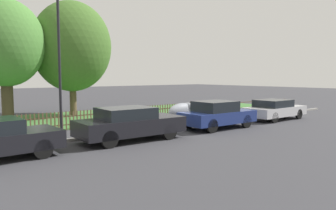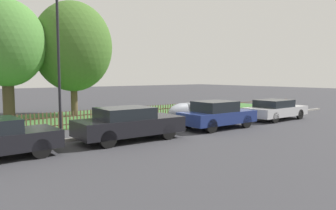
{
  "view_description": "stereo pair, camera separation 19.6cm",
  "coord_description": "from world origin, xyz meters",
  "px_view_note": "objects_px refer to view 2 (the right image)",
  "views": [
    {
      "loc": [
        -9.46,
        -12.65,
        2.68
      ],
      "look_at": [
        1.43,
        1.01,
        1.1
      ],
      "focal_mm": 35.0,
      "sensor_mm": 36.0,
      "label": 1
    },
    {
      "loc": [
        -9.31,
        -12.77,
        2.68
      ],
      "look_at": [
        1.43,
        1.01,
        1.1
      ],
      "focal_mm": 35.0,
      "sensor_mm": 36.0,
      "label": 2
    }
  ],
  "objects_px": {
    "parked_car_black_saloon": "(129,123)",
    "parked_car_navy_estate": "(217,114)",
    "street_lamp": "(59,48)",
    "tree_behind_motorcycle": "(73,47)",
    "tree_nearest_kerb": "(6,44)",
    "parked_car_red_compact": "(275,109)",
    "covered_motorcycle": "(183,111)"
  },
  "relations": [
    {
      "from": "parked_car_red_compact",
      "to": "parked_car_black_saloon",
      "type": "bearing_deg",
      "value": 179.04
    },
    {
      "from": "street_lamp",
      "to": "tree_behind_motorcycle",
      "type": "bearing_deg",
      "value": 64.72
    },
    {
      "from": "covered_motorcycle",
      "to": "tree_behind_motorcycle",
      "type": "xyz_separation_m",
      "value": [
        -3.39,
        7.32,
        3.91
      ]
    },
    {
      "from": "tree_nearest_kerb",
      "to": "tree_behind_motorcycle",
      "type": "xyz_separation_m",
      "value": [
        4.13,
        0.28,
        0.05
      ]
    },
    {
      "from": "parked_car_black_saloon",
      "to": "parked_car_red_compact",
      "type": "distance_m",
      "value": 10.29
    },
    {
      "from": "tree_nearest_kerb",
      "to": "tree_behind_motorcycle",
      "type": "distance_m",
      "value": 4.14
    },
    {
      "from": "parked_car_navy_estate",
      "to": "tree_nearest_kerb",
      "type": "distance_m",
      "value": 12.84
    },
    {
      "from": "parked_car_navy_estate",
      "to": "covered_motorcycle",
      "type": "distance_m",
      "value": 2.55
    },
    {
      "from": "covered_motorcycle",
      "to": "tree_nearest_kerb",
      "type": "xyz_separation_m",
      "value": [
        -7.52,
        7.04,
        3.86
      ]
    },
    {
      "from": "tree_nearest_kerb",
      "to": "parked_car_black_saloon",
      "type": "bearing_deg",
      "value": -75.19
    },
    {
      "from": "tree_nearest_kerb",
      "to": "street_lamp",
      "type": "xyz_separation_m",
      "value": [
        0.31,
        -7.81,
        -0.76
      ]
    },
    {
      "from": "tree_nearest_kerb",
      "to": "street_lamp",
      "type": "height_order",
      "value": "tree_nearest_kerb"
    },
    {
      "from": "parked_car_black_saloon",
      "to": "tree_nearest_kerb",
      "type": "distance_m",
      "value": 10.53
    },
    {
      "from": "parked_car_black_saloon",
      "to": "tree_nearest_kerb",
      "type": "relative_size",
      "value": 0.63
    },
    {
      "from": "parked_car_black_saloon",
      "to": "street_lamp",
      "type": "relative_size",
      "value": 0.75
    },
    {
      "from": "parked_car_black_saloon",
      "to": "tree_behind_motorcycle",
      "type": "relative_size",
      "value": 0.6
    },
    {
      "from": "parked_car_black_saloon",
      "to": "tree_behind_motorcycle",
      "type": "xyz_separation_m",
      "value": [
        1.62,
        9.78,
        3.87
      ]
    },
    {
      "from": "tree_behind_motorcycle",
      "to": "street_lamp",
      "type": "xyz_separation_m",
      "value": [
        -3.82,
        -8.1,
        -0.81
      ]
    },
    {
      "from": "parked_car_black_saloon",
      "to": "parked_car_navy_estate",
      "type": "xyz_separation_m",
      "value": [
        5.14,
        -0.09,
        -0.0
      ]
    },
    {
      "from": "parked_car_red_compact",
      "to": "covered_motorcycle",
      "type": "bearing_deg",
      "value": 154.07
    },
    {
      "from": "covered_motorcycle",
      "to": "parked_car_navy_estate",
      "type": "bearing_deg",
      "value": -91.95
    },
    {
      "from": "tree_nearest_kerb",
      "to": "parked_car_navy_estate",
      "type": "bearing_deg",
      "value": -51.42
    },
    {
      "from": "parked_car_black_saloon",
      "to": "covered_motorcycle",
      "type": "distance_m",
      "value": 5.58
    },
    {
      "from": "tree_behind_motorcycle",
      "to": "street_lamp",
      "type": "bearing_deg",
      "value": -115.28
    },
    {
      "from": "covered_motorcycle",
      "to": "street_lamp",
      "type": "relative_size",
      "value": 0.33
    },
    {
      "from": "parked_car_navy_estate",
      "to": "street_lamp",
      "type": "relative_size",
      "value": 0.67
    },
    {
      "from": "tree_behind_motorcycle",
      "to": "parked_car_red_compact",
      "type": "bearing_deg",
      "value": -48.45
    },
    {
      "from": "covered_motorcycle",
      "to": "tree_nearest_kerb",
      "type": "height_order",
      "value": "tree_nearest_kerb"
    },
    {
      "from": "tree_behind_motorcycle",
      "to": "street_lamp",
      "type": "distance_m",
      "value": 8.99
    },
    {
      "from": "parked_car_red_compact",
      "to": "tree_nearest_kerb",
      "type": "distance_m",
      "value": 16.41
    },
    {
      "from": "tree_nearest_kerb",
      "to": "street_lamp",
      "type": "bearing_deg",
      "value": -87.72
    },
    {
      "from": "parked_car_black_saloon",
      "to": "parked_car_red_compact",
      "type": "height_order",
      "value": "parked_car_black_saloon"
    }
  ]
}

